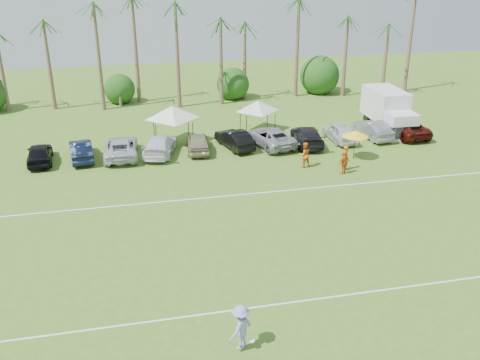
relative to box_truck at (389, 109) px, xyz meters
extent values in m
plane|color=#45681F|center=(-17.35, -24.87, -1.86)|extent=(120.00, 120.00, 0.00)
cube|color=white|center=(-17.35, -22.87, -1.85)|extent=(80.00, 0.10, 0.01)
cube|color=white|center=(-17.35, -10.87, -1.85)|extent=(80.00, 0.10, 0.01)
cone|color=brown|center=(-34.35, 13.13, 2.64)|extent=(0.44, 0.44, 9.00)
cone|color=brown|center=(-29.35, 13.13, 3.14)|extent=(0.44, 0.44, 10.00)
cone|color=brown|center=(-25.35, 13.13, 3.64)|extent=(0.44, 0.44, 11.00)
cone|color=brown|center=(-21.35, 13.13, 2.14)|extent=(0.44, 0.44, 8.00)
cone|color=brown|center=(-17.35, 13.13, 2.64)|extent=(0.44, 0.44, 9.00)
cone|color=brown|center=(-13.35, 13.13, 3.14)|extent=(0.44, 0.44, 10.00)
cone|color=brown|center=(-9.35, 13.13, 3.64)|extent=(0.44, 0.44, 11.00)
cone|color=brown|center=(-4.35, 13.13, 2.14)|extent=(0.44, 0.44, 8.00)
cone|color=brown|center=(0.65, 13.13, 2.64)|extent=(0.44, 0.44, 9.00)
cone|color=brown|center=(5.65, 13.13, 3.14)|extent=(0.44, 0.44, 10.00)
cone|color=brown|center=(9.65, 13.13, 3.64)|extent=(0.44, 0.44, 11.00)
cylinder|color=brown|center=(-23.35, 14.13, -1.16)|extent=(0.30, 0.30, 1.40)
sphere|color=#174413|center=(-23.35, 14.13, -0.06)|extent=(4.00, 4.00, 4.00)
cylinder|color=brown|center=(-11.35, 14.13, -1.16)|extent=(0.30, 0.30, 1.40)
sphere|color=#174413|center=(-11.35, 14.13, -0.06)|extent=(4.00, 4.00, 4.00)
cylinder|color=brown|center=(-1.35, 14.13, -1.16)|extent=(0.30, 0.30, 1.40)
sphere|color=#174413|center=(-1.35, 14.13, -0.06)|extent=(4.00, 4.00, 4.00)
imported|color=#CD5816|center=(-7.53, -8.22, -0.91)|extent=(0.81, 0.69, 1.89)
imported|color=orange|center=(-10.23, -7.04, -0.89)|extent=(1.00, 0.82, 1.93)
imported|color=#D46017|center=(-7.86, -8.89, -1.01)|extent=(1.07, 0.79, 1.69)
cube|color=silver|center=(0.02, 0.84, 0.30)|extent=(2.74, 4.90, 2.63)
cube|color=silver|center=(-0.06, -2.52, -0.75)|extent=(2.46, 1.95, 2.21)
cube|color=black|center=(-0.08, -3.31, -1.07)|extent=(2.43, 0.37, 1.05)
cube|color=#E5590C|center=(1.34, 0.81, -0.17)|extent=(0.06, 1.68, 0.95)
cylinder|color=black|center=(-1.11, -2.28, -1.38)|extent=(0.34, 0.95, 0.95)
cylinder|color=black|center=(0.99, -2.34, -1.38)|extent=(0.34, 0.95, 0.95)
cylinder|color=black|center=(-1.00, 2.13, -1.38)|extent=(0.34, 0.95, 0.95)
cylinder|color=black|center=(1.10, 2.08, -1.38)|extent=(0.34, 0.95, 0.95)
cylinder|color=black|center=(-20.66, -0.97, -0.80)|extent=(0.06, 0.06, 2.11)
cylinder|color=black|center=(-17.70, -0.97, -0.80)|extent=(0.06, 0.06, 2.11)
cylinder|color=black|center=(-20.66, 1.99, -0.80)|extent=(0.06, 0.06, 2.11)
cylinder|color=black|center=(-17.70, 1.99, -0.80)|extent=(0.06, 0.06, 2.11)
pyramid|color=silver|center=(-19.18, 0.51, 1.31)|extent=(4.55, 4.55, 1.05)
cylinder|color=black|center=(-12.80, 0.88, -0.94)|extent=(0.06, 0.06, 1.83)
cylinder|color=black|center=(-10.25, 0.88, -0.94)|extent=(0.06, 0.06, 1.83)
cylinder|color=black|center=(-12.80, 3.43, -0.94)|extent=(0.06, 0.06, 1.83)
cylinder|color=black|center=(-10.25, 3.43, -0.94)|extent=(0.06, 0.06, 1.83)
pyramid|color=silver|center=(-11.52, 2.15, 0.89)|extent=(3.95, 3.95, 0.92)
cylinder|color=black|center=(-5.93, -6.26, -0.83)|extent=(0.05, 0.05, 2.06)
cone|color=yellow|center=(-5.93, -6.26, 0.20)|extent=(2.06, 2.06, 0.47)
imported|color=#9090CC|center=(-19.08, -25.30, -0.86)|extent=(1.46, 1.40, 2.00)
cylinder|color=white|center=(-18.68, -25.50, -1.43)|extent=(0.27, 0.27, 0.03)
imported|color=black|center=(-29.53, -1.95, -1.10)|extent=(2.08, 4.55, 1.51)
imported|color=black|center=(-26.51, -1.86, -1.10)|extent=(2.16, 4.75, 1.51)
imported|color=silver|center=(-23.49, -1.92, -1.10)|extent=(2.71, 5.53, 1.51)
imported|color=white|center=(-20.47, -1.99, -1.10)|extent=(3.36, 5.57, 1.51)
imported|color=gray|center=(-17.45, -1.96, -1.10)|extent=(2.16, 4.57, 1.51)
imported|color=black|center=(-14.42, -1.78, -1.10)|extent=(2.73, 4.84, 1.51)
imported|color=#96979D|center=(-11.40, -1.95, -1.10)|extent=(3.58, 5.84, 1.51)
imported|color=black|center=(-8.38, -2.30, -1.10)|extent=(2.76, 5.43, 1.51)
imported|color=silver|center=(-5.36, -1.98, -1.10)|extent=(1.87, 4.47, 1.51)
imported|color=slate|center=(-2.34, -1.84, -1.10)|extent=(2.05, 4.72, 1.51)
imported|color=#41100A|center=(0.68, -1.88, -1.10)|extent=(2.65, 5.50, 1.51)
camera|label=1|loc=(-22.81, -42.18, 13.02)|focal=40.00mm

